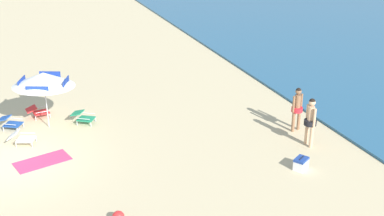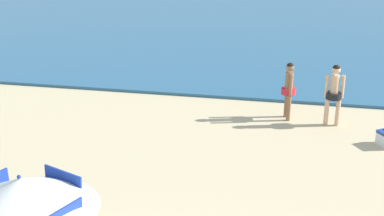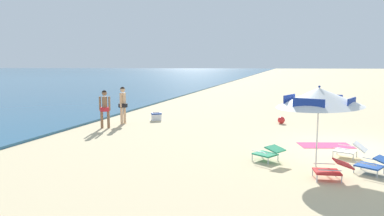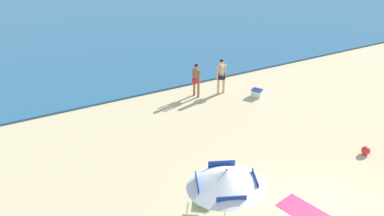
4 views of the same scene
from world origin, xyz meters
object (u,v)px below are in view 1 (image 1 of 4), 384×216
Objects in this scene: lounge_chair_beside_umbrella at (21,138)px; person_standing_beside at (297,106)px; beach_umbrella_striped_main at (43,79)px; person_standing_near_shore at (311,119)px; cooler_box at (301,164)px; lounge_chair_facing_sea at (83,117)px; beach_towel at (42,161)px; lounge_chair_spare_folded at (10,122)px; lounge_chair_under_umbrella at (38,111)px.

person_standing_beside is (2.57, 9.76, 0.73)m from lounge_chair_beside_umbrella.
lounge_chair_beside_umbrella is at bearing -42.54° from beach_umbrella_striped_main.
person_standing_near_shore reaches higher than cooler_box.
lounge_chair_beside_umbrella is 2.60m from lounge_chair_facing_sea.
lounge_chair_facing_sea is at bearing -116.02° from person_standing_beside.
person_standing_near_shore is at bearing 139.00° from cooler_box.
lounge_chair_facing_sea is 1.64× the size of cooler_box.
person_standing_near_shore reaches higher than lounge_chair_facing_sea.
lounge_chair_beside_umbrella is 1.67m from beach_towel.
beach_towel is at bearing 14.98° from lounge_chair_spare_folded.
beach_towel is (-1.01, -9.23, -0.99)m from person_standing_beside.
lounge_chair_spare_folded is 0.56× the size of beach_towel.
person_standing_near_shore is (3.83, 9.50, 0.77)m from lounge_chair_beside_umbrella.
lounge_chair_facing_sea is at bearing 52.35° from lounge_chair_under_umbrella.
beach_umbrella_striped_main is 5.18× the size of cooler_box.
lounge_chair_under_umbrella reaches higher than cooler_box.
beach_umbrella_striped_main reaches higher than lounge_chair_facing_sea.
person_standing_near_shore is at bearing 75.81° from beach_towel.
lounge_chair_beside_umbrella is 1.03× the size of lounge_chair_spare_folded.
lounge_chair_spare_folded is 3.22m from beach_towel.
lounge_chair_facing_sea is 8.24m from person_standing_beside.
cooler_box is at bearing -28.86° from person_standing_beside.
lounge_chair_facing_sea is 0.55× the size of person_standing_near_shore.
person_standing_beside is at bearing 67.82° from lounge_chair_spare_folded.
lounge_chair_beside_umbrella is at bearing -122.01° from cooler_box.
lounge_chair_spare_folded is at bearing -100.58° from lounge_chair_facing_sea.
beach_towel is at bearing 18.57° from lounge_chair_beside_umbrella.
lounge_chair_facing_sea reaches higher than beach_towel.
lounge_chair_under_umbrella is 0.52× the size of person_standing_near_shore.
cooler_box is (2.63, -1.45, -0.79)m from person_standing_beside.
lounge_chair_facing_sea is at bearing 79.42° from lounge_chair_spare_folded.
lounge_chair_spare_folded is 10.89m from person_standing_beside.
lounge_chair_facing_sea is at bearing 83.47° from beach_umbrella_striped_main.
lounge_chair_facing_sea is at bearing -136.42° from cooler_box.
lounge_chair_beside_umbrella is 1.70× the size of cooler_box.
person_standing_near_shore is 1.05× the size of person_standing_beside.
beach_towel is (1.56, 0.53, -0.26)m from lounge_chair_beside_umbrella.
person_standing_beside is at bearing 83.79° from beach_towel.
person_standing_near_shore is at bearing -11.73° from person_standing_beside.
lounge_chair_facing_sea is 8.60m from cooler_box.
person_standing_beside is at bearing 75.25° from lounge_chair_beside_umbrella.
cooler_box reaches higher than beach_towel.
lounge_chair_facing_sea is 0.99× the size of lounge_chair_spare_folded.
lounge_chair_facing_sea is (1.22, 1.59, 0.00)m from lounge_chair_under_umbrella.
lounge_chair_beside_umbrella is at bearing -161.43° from beach_towel.
beach_towel is (-2.27, -8.97, -1.04)m from person_standing_near_shore.
beach_umbrella_striped_main is 1.74× the size of beach_towel.
person_standing_beside is (4.10, 10.06, 0.71)m from lounge_chair_spare_folded.
lounge_chair_under_umbrella is 0.54× the size of person_standing_beside.
lounge_chair_under_umbrella is 0.93× the size of lounge_chair_spare_folded.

